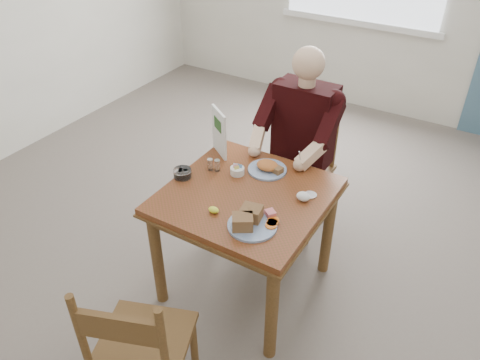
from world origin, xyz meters
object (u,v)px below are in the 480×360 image
Objects in this scene: chair_far at (302,167)px; near_plate at (251,221)px; diner at (300,132)px; far_plate at (268,167)px; chair_near at (140,349)px; table at (246,208)px.

near_plate is at bearing -80.89° from chair_far.
diner reaches higher than far_plate.
near_plate is (0.17, -1.04, 0.30)m from chair_far.
chair_far and chair_near have the same top height.
chair_near reaches higher than table.
diner is 0.96m from near_plate.
near_plate is (0.15, 0.75, 0.30)m from chair_near.
chair_far is 0.69× the size of diner.
table is 0.73m from diner.
far_plate is at bearing 90.37° from table.
chair_far is at bearing 89.81° from far_plate.
chair_far is 0.34m from diner.
chair_far is 1.00× the size of chair_near.
table is at bearing -89.63° from far_plate.
near_plate reaches higher than far_plate.
table is 1.00m from chair_near.
table is 0.30m from far_plate.
diner is at bearing 99.95° from near_plate.
chair_near is 3.19× the size of far_plate.
diner is 3.98× the size of near_plate.
chair_near is at bearing -101.55° from near_plate.
chair_near is 1.72m from diner.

